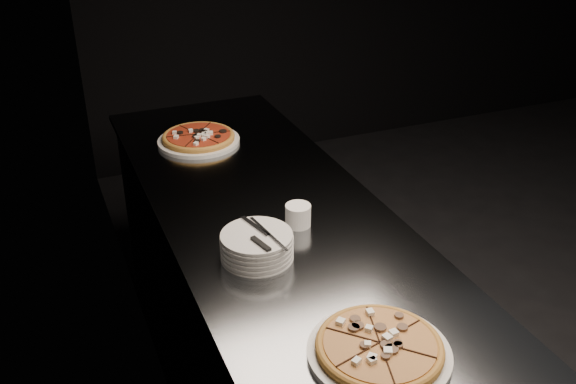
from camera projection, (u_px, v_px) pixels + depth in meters
name	position (u px, v px, depth m)	size (l,w,h in m)	color
wall_left	(157.00, 99.00, 1.72)	(0.02, 5.00, 2.80)	black
counter	(285.00, 336.00, 2.28)	(0.74, 2.44, 0.92)	slate
pizza_mushroom	(379.00, 349.00, 1.52)	(0.37, 0.37, 0.04)	silver
pizza_tomato	(199.00, 138.00, 2.65)	(0.34, 0.34, 0.04)	silver
plate_stack	(257.00, 246.00, 1.89)	(0.21, 0.21, 0.08)	silver
cutlery	(261.00, 236.00, 1.86)	(0.07, 0.23, 0.01)	#AEB1B5
ramekin	(298.00, 215.00, 2.05)	(0.08, 0.08, 0.07)	white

